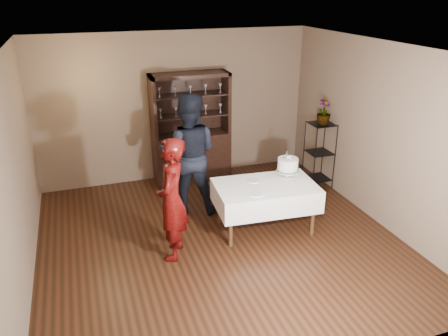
{
  "coord_description": "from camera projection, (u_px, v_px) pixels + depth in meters",
  "views": [
    {
      "loc": [
        -1.7,
        -5.13,
        3.42
      ],
      "look_at": [
        0.1,
        0.1,
        1.08
      ],
      "focal_mm": 35.0,
      "sensor_mm": 36.0,
      "label": 1
    }
  ],
  "objects": [
    {
      "name": "plate_far",
      "position": [
        253.0,
        181.0,
        6.45
      ],
      "size": [
        0.22,
        0.22,
        0.01
      ],
      "primitive_type": "cylinder",
      "rotation": [
        0.0,
        0.0,
        0.17
      ],
      "color": "silver",
      "rests_on": "cake_table"
    },
    {
      "name": "woman",
      "position": [
        172.0,
        200.0,
        5.66
      ],
      "size": [
        0.61,
        0.72,
        1.68
      ],
      "primitive_type": "imported",
      "rotation": [
        0.0,
        0.0,
        -1.97
      ],
      "color": "#350604",
      "rests_on": "floor"
    },
    {
      "name": "plant_etagere",
      "position": [
        319.0,
        152.0,
        7.79
      ],
      "size": [
        0.42,
        0.42,
        1.2
      ],
      "color": "black",
      "rests_on": "floor"
    },
    {
      "name": "man",
      "position": [
        189.0,
        154.0,
        6.82
      ],
      "size": [
        1.13,
        1.0,
        1.94
      ],
      "primitive_type": "imported",
      "rotation": [
        0.0,
        0.0,
        2.81
      ],
      "color": "black",
      "rests_on": "floor"
    },
    {
      "name": "cake_table",
      "position": [
        265.0,
        195.0,
        6.4
      ],
      "size": [
        1.53,
        1.01,
        0.73
      ],
      "rotation": [
        0.0,
        0.0,
        -0.08
      ],
      "color": "white",
      "rests_on": "floor"
    },
    {
      "name": "ceiling",
      "position": [
        219.0,
        49.0,
        5.26
      ],
      "size": [
        5.0,
        5.0,
        0.0
      ],
      "primitive_type": "plane",
      "rotation": [
        3.14,
        0.0,
        0.0
      ],
      "color": "silver",
      "rests_on": "back_wall"
    },
    {
      "name": "wall_right",
      "position": [
        377.0,
        134.0,
        6.53
      ],
      "size": [
        0.02,
        5.0,
        2.7
      ],
      "primitive_type": "cube",
      "color": "#735E49",
      "rests_on": "floor"
    },
    {
      "name": "back_wall",
      "position": [
        176.0,
        107.0,
        7.96
      ],
      "size": [
        5.0,
        0.02,
        2.7
      ],
      "primitive_type": "cube",
      "color": "#735E49",
      "rests_on": "floor"
    },
    {
      "name": "floor",
      "position": [
        220.0,
        240.0,
        6.31
      ],
      "size": [
        5.0,
        5.0,
        0.0
      ],
      "primitive_type": "plane",
      "color": "black",
      "rests_on": "ground"
    },
    {
      "name": "cake",
      "position": [
        288.0,
        165.0,
        6.52
      ],
      "size": [
        0.34,
        0.34,
        0.47
      ],
      "rotation": [
        0.0,
        0.0,
        0.05
      ],
      "color": "silver",
      "rests_on": "cake_table"
    },
    {
      "name": "plate_near",
      "position": [
        256.0,
        194.0,
        6.04
      ],
      "size": [
        0.22,
        0.22,
        0.01
      ],
      "primitive_type": "cylinder",
      "rotation": [
        0.0,
        0.0,
        -0.29
      ],
      "color": "silver",
      "rests_on": "cake_table"
    },
    {
      "name": "wall_left",
      "position": [
        14.0,
        178.0,
        5.04
      ],
      "size": [
        0.02,
        5.0,
        2.7
      ],
      "primitive_type": "cube",
      "color": "#735E49",
      "rests_on": "floor"
    },
    {
      "name": "potted_plant",
      "position": [
        324.0,
        112.0,
        7.46
      ],
      "size": [
        0.33,
        0.33,
        0.43
      ],
      "primitive_type": "imported",
      "rotation": [
        0.0,
        0.0,
        0.54
      ],
      "color": "#456A32",
      "rests_on": "plant_etagere"
    },
    {
      "name": "china_hutch",
      "position": [
        191.0,
        146.0,
        8.07
      ],
      "size": [
        1.4,
        0.48,
        2.0
      ],
      "color": "black",
      "rests_on": "floor"
    }
  ]
}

